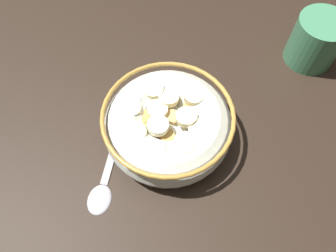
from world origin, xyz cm
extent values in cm
cube|color=black|center=(0.00, 0.00, -1.00)|extent=(131.41, 131.41, 2.00)
cylinder|color=beige|center=(0.00, 0.00, 0.30)|extent=(9.55, 9.55, 0.60)
torus|color=beige|center=(0.00, 0.00, 3.09)|extent=(17.37, 17.37, 6.19)
torus|color=#B28438|center=(0.00, 0.00, 5.89)|extent=(17.45, 17.45, 0.60)
cylinder|color=white|center=(0.00, 0.00, 3.98)|extent=(13.66, 13.66, 0.40)
cube|color=#B78947|center=(-4.26, 1.62, 4.68)|extent=(2.47, 2.45, 0.90)
cube|color=tan|center=(0.64, -0.10, 4.71)|extent=(2.25, 2.28, 0.93)
cube|color=#B78947|center=(-2.15, -1.69, 4.69)|extent=(2.50, 2.53, 0.98)
cube|color=#B78947|center=(0.66, 4.45, 4.55)|extent=(2.29, 2.34, 0.98)
cube|color=tan|center=(2.55, -5.00, 4.74)|extent=(2.60, 2.61, 0.93)
cube|color=tan|center=(-1.22, -4.68, 4.62)|extent=(2.00, 1.95, 0.97)
cube|color=tan|center=(-4.84, -0.62, 4.59)|extent=(2.00, 2.07, 1.00)
cube|color=tan|center=(5.63, -0.35, 4.70)|extent=(2.26, 2.23, 0.93)
cube|color=#AD7F42|center=(-1.99, 2.82, 4.77)|extent=(2.54, 2.54, 0.84)
cube|color=tan|center=(3.90, -2.64, 4.77)|extent=(2.64, 2.63, 0.94)
cube|color=#AD7F42|center=(3.63, 1.93, 4.59)|extent=(2.50, 2.52, 0.89)
cube|color=tan|center=(0.41, -5.02, 4.69)|extent=(2.35, 2.30, 1.02)
cube|color=tan|center=(2.72, -1.41, 4.77)|extent=(2.31, 2.27, 0.95)
cube|color=#B78947|center=(-1.94, 1.07, 4.61)|extent=(2.02, 1.94, 1.02)
cube|color=#AD7F42|center=(3.62, 4.01, 4.74)|extent=(2.64, 2.63, 1.00)
cylinder|color=beige|center=(-1.90, -4.02, 5.94)|extent=(2.87, 2.91, 1.18)
cylinder|color=beige|center=(0.84, -4.32, 5.69)|extent=(3.95, 3.90, 1.18)
cylinder|color=beige|center=(-4.35, 1.79, 5.68)|extent=(3.84, 3.86, 1.13)
cylinder|color=#F4EABC|center=(2.01, 4.00, 5.88)|extent=(3.01, 2.98, 1.01)
cylinder|color=beige|center=(1.13, -2.06, 6.01)|extent=(3.95, 3.92, 1.04)
cylinder|color=#F4EABC|center=(-2.05, 4.56, 5.54)|extent=(3.96, 3.91, 1.09)
cylinder|color=#F4EABC|center=(-0.21, 1.76, 5.51)|extent=(3.91, 3.93, 1.07)
cylinder|color=beige|center=(4.46, -0.86, 5.94)|extent=(3.73, 3.77, 1.10)
cylinder|color=#F9EFC6|center=(-4.99, -1.73, 5.82)|extent=(3.82, 3.81, 1.16)
cylinder|color=beige|center=(2.24, 1.64, 5.72)|extent=(3.92, 3.88, 1.25)
cylinder|color=#F9EFC6|center=(-2.04, -0.20, 6.01)|extent=(3.90, 3.88, 1.03)
ellipsoid|color=#A5A5AD|center=(-12.82, 1.37, 0.40)|extent=(5.07, 4.66, 0.80)
cube|color=#A5A5AD|center=(-7.00, 4.39, 0.18)|extent=(8.47, 5.05, 0.36)
cylinder|color=#3F7F59|center=(25.69, -9.25, 3.87)|extent=(7.82, 7.82, 7.75)
torus|color=#3F7F59|center=(29.60, -9.25, 3.87)|extent=(5.14, 0.80, 5.14)
camera|label=1|loc=(-16.86, -13.02, 41.50)|focal=34.65mm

